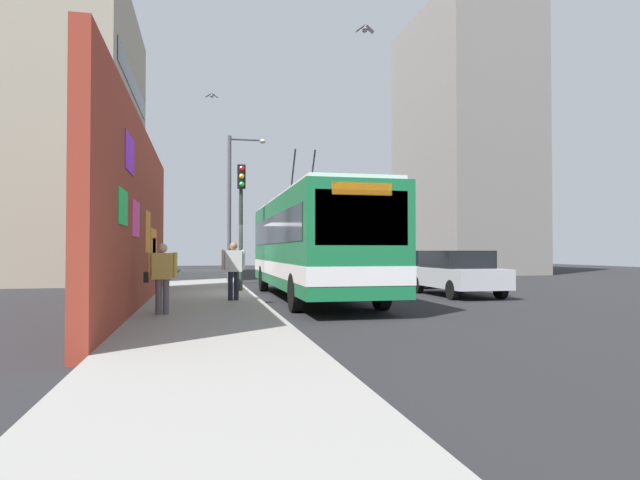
# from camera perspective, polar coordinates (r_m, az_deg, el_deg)

# --- Properties ---
(ground_plane) EXTENTS (80.00, 80.00, 0.00)m
(ground_plane) POSITION_cam_1_polar(r_m,az_deg,el_deg) (19.00, -7.20, -5.88)
(ground_plane) COLOR #232326
(sidewalk_slab) EXTENTS (48.00, 3.20, 0.15)m
(sidewalk_slab) POSITION_cam_1_polar(r_m,az_deg,el_deg) (18.92, -12.05, -5.66)
(sidewalk_slab) COLOR gray
(sidewalk_slab) RESTS_ON ground_plane
(graffiti_wall) EXTENTS (14.46, 0.32, 4.84)m
(graffiti_wall) POSITION_cam_1_polar(r_m,az_deg,el_deg) (15.20, -18.55, 2.10)
(graffiti_wall) COLOR maroon
(graffiti_wall) RESTS_ON ground_plane
(building_far_left) EXTENTS (13.60, 7.47, 15.19)m
(building_far_left) POSITION_cam_1_polar(r_m,az_deg,el_deg) (32.84, -25.68, 9.53)
(building_far_left) COLOR #9E937F
(building_far_left) RESTS_ON ground_plane
(building_far_right) EXTENTS (11.73, 6.69, 18.99)m
(building_far_right) POSITION_cam_1_polar(r_m,az_deg,el_deg) (41.82, 14.70, 9.81)
(building_far_right) COLOR gray
(building_far_right) RESTS_ON ground_plane
(city_bus) EXTENTS (11.56, 2.58, 5.11)m
(city_bus) POSITION_cam_1_polar(r_m,az_deg,el_deg) (17.70, -0.93, -0.25)
(city_bus) COLOR #19723F
(city_bus) RESTS_ON ground_plane
(parked_car_silver) EXTENTS (4.28, 1.92, 1.58)m
(parked_car_silver) POSITION_cam_1_polar(r_m,az_deg,el_deg) (19.52, 14.17, -3.28)
(parked_car_silver) COLOR #B7B7BC
(parked_car_silver) RESTS_ON ground_plane
(parked_car_navy) EXTENTS (4.62, 1.74, 1.58)m
(parked_car_navy) POSITION_cam_1_polar(r_m,az_deg,el_deg) (24.44, 8.53, -2.87)
(parked_car_navy) COLOR navy
(parked_car_navy) RESTS_ON ground_plane
(parked_car_white) EXTENTS (4.44, 1.76, 1.58)m
(parked_car_white) POSITION_cam_1_polar(r_m,az_deg,el_deg) (30.30, 4.36, -2.54)
(parked_car_white) COLOR white
(parked_car_white) RESTS_ON ground_plane
(parked_car_red) EXTENTS (4.74, 1.87, 1.58)m
(parked_car_red) POSITION_cam_1_polar(r_m,az_deg,el_deg) (36.52, 1.44, -2.30)
(parked_car_red) COLOR #B21E19
(parked_car_red) RESTS_ON ground_plane
(pedestrian_at_curb) EXTENTS (0.22, 0.67, 1.66)m
(pedestrian_at_curb) POSITION_cam_1_polar(r_m,az_deg,el_deg) (15.76, -9.11, -2.76)
(pedestrian_at_curb) COLOR #1E1E2D
(pedestrian_at_curb) RESTS_ON sidewalk_slab
(pedestrian_near_wall) EXTENTS (0.22, 0.72, 1.58)m
(pedestrian_near_wall) POSITION_cam_1_polar(r_m,az_deg,el_deg) (12.61, -16.32, -3.38)
(pedestrian_near_wall) COLOR #595960
(pedestrian_near_wall) RESTS_ON sidewalk_slab
(traffic_light) EXTENTS (0.49, 0.28, 4.49)m
(traffic_light) POSITION_cam_1_polar(r_m,az_deg,el_deg) (19.37, -8.31, 3.54)
(traffic_light) COLOR #2D382D
(traffic_light) RESTS_ON sidewalk_slab
(street_lamp) EXTENTS (0.44, 1.80, 6.85)m
(street_lamp) POSITION_cam_1_polar(r_m,az_deg,el_deg) (25.89, -9.11, 4.42)
(street_lamp) COLOR #4C4C51
(street_lamp) RESTS_ON sidewalk_slab
(flying_pigeons) EXTENTS (9.52, 4.60, 0.64)m
(flying_pigeons) POSITION_cam_1_polar(r_m,az_deg,el_deg) (20.32, -5.05, 17.45)
(flying_pigeons) COLOR gray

